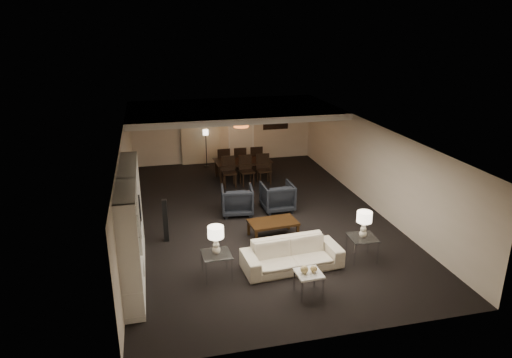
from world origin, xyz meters
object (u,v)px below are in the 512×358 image
object	(u,v)px
armchair_right	(277,197)
side_table_right	(362,248)
floor_speaker	(165,220)
chair_nl	(229,172)
sofa	(292,255)
chair_fl	(223,161)
coffee_table	(273,229)
marble_table	(308,284)
chair_fr	(255,159)
table_lamp_right	(364,225)
table_lamp_left	(216,240)
vase_blue	(131,254)
chair_nm	(247,171)
floor_lamp	(206,148)
chair_nr	(264,170)
side_table_left	(217,265)
pendant_light	(241,124)
chair_fm	(239,160)
vase_amber	(129,220)
dining_table	(243,170)
armchair_left	(237,200)
television	(134,217)

from	to	relation	value
armchair_right	side_table_right	distance (m)	3.48
armchair_right	side_table_right	world-z (taller)	armchair_right
floor_speaker	chair_nl	distance (m)	4.24
sofa	chair_fl	distance (m)	6.91
coffee_table	floor_speaker	distance (m)	2.73
marble_table	chair_fr	world-z (taller)	chair_fr
side_table_right	table_lamp_right	size ratio (longest dim) A/B	0.97
table_lamp_left	table_lamp_right	world-z (taller)	same
vase_blue	chair_nm	bearing A→B (deg)	60.24
chair_fr	marble_table	bearing A→B (deg)	85.39
floor_lamp	chair_nr	bearing A→B (deg)	-55.79
table_lamp_left	floor_speaker	bearing A→B (deg)	115.85
side_table_left	marble_table	distance (m)	2.03
floor_speaker	chair_fl	bearing A→B (deg)	68.54
coffee_table	side_table_right	xyz separation A→B (m)	(1.70, -1.60, 0.07)
pendant_light	marble_table	world-z (taller)	pendant_light
side_table_right	chair_fm	distance (m)	7.06
vase_blue	vase_amber	xyz separation A→B (m)	(0.00, 0.44, 0.51)
chair_nm	floor_lamp	bearing A→B (deg)	108.70
pendant_light	side_table_left	xyz separation A→B (m)	(-1.90, -6.55, -1.64)
dining_table	chair_fm	bearing A→B (deg)	87.79
marble_table	dining_table	distance (m)	7.35
marble_table	chair_nm	size ratio (longest dim) A/B	0.50
vase_blue	chair_fr	xyz separation A→B (m)	(4.20, 7.60, -0.63)
side_table_left	dining_table	xyz separation A→B (m)	(1.89, 6.25, 0.06)
sofa	armchair_left	distance (m)	3.36
chair_fl	vase_blue	bearing A→B (deg)	66.39
table_lamp_left	side_table_left	bearing A→B (deg)	0.00
armchair_right	sofa	bearing A→B (deg)	78.64
coffee_table	marble_table	bearing A→B (deg)	-90.00
coffee_table	table_lamp_left	world-z (taller)	table_lamp_left
table_lamp_right	television	size ratio (longest dim) A/B	0.57
chair_fm	marble_table	bearing A→B (deg)	89.62
table_lamp_right	floor_lamp	distance (m)	8.42
table_lamp_right	chair_fm	size ratio (longest dim) A/B	0.62
chair_fl	chair_fm	bearing A→B (deg)	177.95
chair_nl	floor_lamp	world-z (taller)	floor_lamp
marble_table	television	xyz separation A→B (m)	(-3.38, 2.33, 0.81)
dining_table	chair_nm	bearing A→B (deg)	-92.21
pendant_light	armchair_right	size ratio (longest dim) A/B	0.57
chair_fl	chair_nm	bearing A→B (deg)	112.73
pendant_light	chair_nl	size ratio (longest dim) A/B	0.51
coffee_table	pendant_light	bearing A→B (deg)	87.72
side_table_right	marble_table	world-z (taller)	side_table_right
chair_fl	table_lamp_left	bearing A→B (deg)	77.36
chair_nm	television	bearing A→B (deg)	-133.97
armchair_right	chair_fl	xyz separation A→B (m)	(-1.01, 3.60, 0.09)
side_table_left	armchair_right	bearing A→B (deg)	55.12
armchair_left	dining_table	xyz separation A→B (m)	(0.79, 2.95, -0.07)
television	vase_blue	bearing A→B (deg)	179.11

